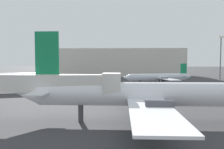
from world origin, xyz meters
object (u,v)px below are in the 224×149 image
object	(u,v)px
airplane_at_gate	(153,94)
jet_bridge	(41,84)
light_mast_right	(221,55)
airplane_distant	(159,77)

from	to	relation	value
airplane_at_gate	jet_bridge	world-z (taller)	airplane_at_gate
jet_bridge	light_mast_right	world-z (taller)	light_mast_right
airplane_at_gate	light_mast_right	bearing A→B (deg)	61.18
airplane_at_gate	airplane_distant	bearing A→B (deg)	79.82
airplane_at_gate	light_mast_right	size ratio (longest dim) A/B	2.03
airplane_at_gate	jet_bridge	bearing A→B (deg)	-178.21
jet_bridge	light_mast_right	distance (m)	89.57
jet_bridge	airplane_at_gate	bearing A→B (deg)	0.05
airplane_distant	light_mast_right	size ratio (longest dim) A/B	1.31
airplane_at_gate	light_mast_right	xyz separation A→B (m)	(39.14, 70.72, 6.95)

